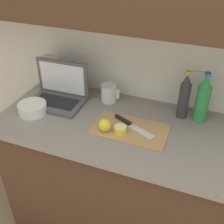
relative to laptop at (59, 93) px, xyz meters
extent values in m
cube|color=white|center=(0.70, 0.25, 0.32)|extent=(5.20, 0.06, 2.60)
cube|color=white|center=(0.06, 0.22, 0.12)|extent=(0.09, 0.01, 0.12)
cube|color=white|center=(0.79, 0.22, 0.12)|extent=(0.09, 0.01, 0.12)
cube|color=#472D1E|center=(0.70, -0.09, -0.54)|extent=(1.85, 0.60, 0.89)
cube|color=gray|center=(0.70, -0.09, -0.08)|extent=(1.90, 0.64, 0.03)
cube|color=#515156|center=(0.00, -0.04, -0.05)|extent=(0.33, 0.23, 0.02)
cube|color=black|center=(0.00, -0.04, -0.04)|extent=(0.27, 0.14, 0.00)
cube|color=#515156|center=(0.00, 0.07, 0.07)|extent=(0.34, 0.02, 0.23)
cube|color=white|center=(0.00, 0.06, 0.07)|extent=(0.29, 0.01, 0.19)
cube|color=tan|center=(0.50, -0.12, -0.05)|extent=(0.40, 0.23, 0.01)
cube|color=silver|center=(0.57, -0.13, -0.05)|extent=(0.16, 0.10, 0.00)
cylinder|color=black|center=(0.44, -0.07, -0.04)|extent=(0.11, 0.06, 0.02)
cylinder|color=yellow|center=(0.46, -0.17, -0.03)|extent=(0.07, 0.07, 0.03)
cylinder|color=#F4EAA3|center=(0.46, -0.17, -0.02)|extent=(0.06, 0.06, 0.00)
sphere|color=yellow|center=(0.38, -0.19, -0.02)|extent=(0.07, 0.07, 0.07)
cylinder|color=#2D934C|center=(0.83, 0.11, 0.05)|extent=(0.07, 0.07, 0.21)
cone|color=#2D934C|center=(0.83, 0.11, 0.18)|extent=(0.07, 0.07, 0.06)
cylinder|color=#3366B2|center=(0.83, 0.11, 0.22)|extent=(0.03, 0.03, 0.02)
cylinder|color=#333338|center=(0.74, 0.11, 0.04)|extent=(0.06, 0.06, 0.20)
cone|color=#333338|center=(0.74, 0.11, 0.18)|extent=(0.05, 0.05, 0.06)
cylinder|color=gold|center=(0.74, 0.11, 0.22)|extent=(0.03, 0.03, 0.02)
cylinder|color=silver|center=(0.29, 0.11, 0.00)|extent=(0.10, 0.10, 0.11)
cube|color=silver|center=(0.34, 0.11, 0.00)|extent=(0.02, 0.01, 0.06)
cylinder|color=white|center=(-0.08, -0.17, -0.03)|extent=(0.16, 0.16, 0.06)
cylinder|color=white|center=(-0.13, 0.12, 0.05)|extent=(0.12, 0.12, 0.22)
camera|label=1|loc=(0.85, -1.27, 0.86)|focal=45.00mm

